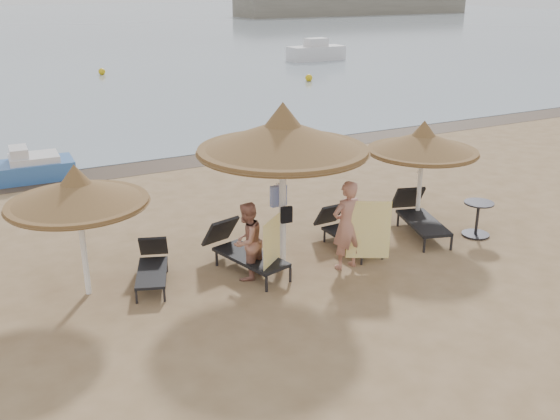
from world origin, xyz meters
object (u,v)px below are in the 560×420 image
Objects in this scene: lounger_near_left at (242,249)px; pedal_boat at (34,167)px; person_left at (247,235)px; side_table at (477,220)px; person_right at (347,218)px; lounger_far_right at (418,215)px; lounger_near_right at (345,230)px; lounger_far_left at (152,265)px; palapa_right at (423,143)px; palapa_left at (77,192)px; palapa_center at (283,137)px.

lounger_near_left is 8.68m from pedal_boat.
lounger_near_left is 0.66m from person_left.
person_right reaches higher than side_table.
pedal_boat reaches higher than lounger_far_right.
pedal_boat reaches higher than lounger_near_right.
person_left is at bearing 175.27° from side_table.
lounger_far_right is at bearing 15.87° from lounger_far_left.
palapa_right is at bearing 3.72° from lounger_near_right.
pedal_boat is (-2.78, 8.64, -0.52)m from person_left.
lounger_near_right is at bearing 158.61° from person_left.
lounger_far_left is 2.17× the size of side_table.
palapa_center reaches higher than palapa_left.
side_table is at bearing -19.62° from lounger_far_right.
pedal_boat is (-8.23, 9.09, -0.01)m from side_table.
lounger_near_right is 1.90m from lounger_far_right.
palapa_left is at bearing 158.61° from lounger_near_left.
palapa_left is 0.99× the size of palapa_right.
palapa_left reaches higher than person_left.
palapa_center reaches higher than person_left.
lounger_near_right is at bearing -15.18° from lounger_near_left.
lounger_far_right is (6.07, -0.41, 0.08)m from lounger_far_left.
palapa_left is at bearing 179.27° from palapa_right.
palapa_left reaches higher than lounger_near_right.
lounger_near_right is (5.38, -0.33, -1.60)m from palapa_left.
palapa_left is 5.62m from lounger_near_right.
palapa_right is 11.03m from pedal_boat.
palapa_right is at bearing -44.99° from pedal_boat.
palapa_center is 1.56× the size of lounger_far_right.
pedal_boat is at bearing 94.17° from lounger_near_left.
palapa_center is 1.87× the size of person_left.
person_left is 0.84× the size of person_right.
lounger_near_right is 0.86× the size of person_right.
lounger_near_right is 0.85× the size of lounger_far_right.
palapa_center reaches higher than lounger_far_right.
person_right is at bearing -36.56° from palapa_center.
palapa_center reaches higher than palapa_right.
person_right is at bearing 1.10° from lounger_far_left.
lounger_near_left is at bearing 170.60° from side_table.
person_left is at bearing -14.97° from palapa_left.
person_right is at bearing 134.69° from person_left.
person_left reaches higher than lounger_near_left.
pedal_boat is at bearing 113.80° from palapa_center.
palapa_left is 8.56m from side_table.
lounger_far_left is 7.20m from side_table.
palapa_center is 4.20× the size of side_table.
side_table is 5.49m from person_left.
lounger_far_right reaches higher than lounger_near_right.
lounger_far_left is at bearing -80.02° from pedal_boat.
person_right is at bearing -157.23° from palapa_right.
person_left is (2.87, -0.77, -1.08)m from palapa_left.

